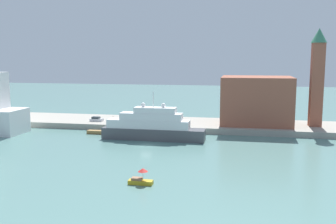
# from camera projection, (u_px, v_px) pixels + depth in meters

# --- Properties ---
(ground) EXTENTS (400.00, 400.00, 0.00)m
(ground) POSITION_uv_depth(u_px,v_px,m) (146.00, 145.00, 89.74)
(ground) COLOR slate
(quay_dock) EXTENTS (110.00, 18.74, 1.63)m
(quay_dock) POSITION_uv_depth(u_px,v_px,m) (167.00, 124.00, 114.27)
(quay_dock) COLOR gray
(quay_dock) RESTS_ON ground
(large_yacht) EXTENTS (25.91, 4.44, 12.13)m
(large_yacht) POSITION_uv_depth(u_px,v_px,m) (152.00, 127.00, 95.85)
(large_yacht) COLOR #4C4C51
(large_yacht) RESTS_ON ground
(small_motorboat) EXTENTS (4.00, 1.61, 2.72)m
(small_motorboat) POSITION_uv_depth(u_px,v_px,m) (141.00, 179.00, 62.09)
(small_motorboat) COLOR #B7991E
(small_motorboat) RESTS_ON ground
(work_barge) EXTENTS (5.74, 1.69, 0.94)m
(work_barge) POSITION_uv_depth(u_px,v_px,m) (98.00, 132.00, 103.45)
(work_barge) COLOR olive
(work_barge) RESTS_ON ground
(harbor_building) EXTENTS (19.59, 15.57, 13.46)m
(harbor_building) POSITION_uv_depth(u_px,v_px,m) (256.00, 100.00, 109.18)
(harbor_building) COLOR #93513D
(harbor_building) RESTS_ON quay_dock
(bell_tower) EXTENTS (4.24, 4.24, 26.64)m
(bell_tower) POSITION_uv_depth(u_px,v_px,m) (317.00, 74.00, 104.25)
(bell_tower) COLOR #93513D
(bell_tower) RESTS_ON quay_dock
(parked_car) EXTENTS (3.80, 1.75, 1.34)m
(parked_car) POSITION_uv_depth(u_px,v_px,m) (96.00, 119.00, 114.17)
(parked_car) COLOR silver
(parked_car) RESTS_ON quay_dock
(person_figure) EXTENTS (0.36, 0.36, 1.84)m
(person_figure) POSITION_uv_depth(u_px,v_px,m) (113.00, 119.00, 112.12)
(person_figure) COLOR #4C4C4C
(person_figure) RESTS_ON quay_dock
(mooring_bollard) EXTENTS (0.49, 0.49, 0.76)m
(mooring_bollard) POSITION_uv_depth(u_px,v_px,m) (167.00, 124.00, 106.40)
(mooring_bollard) COLOR black
(mooring_bollard) RESTS_ON quay_dock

